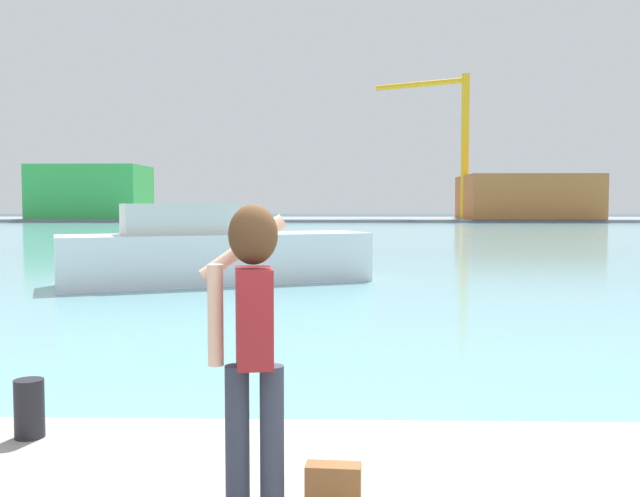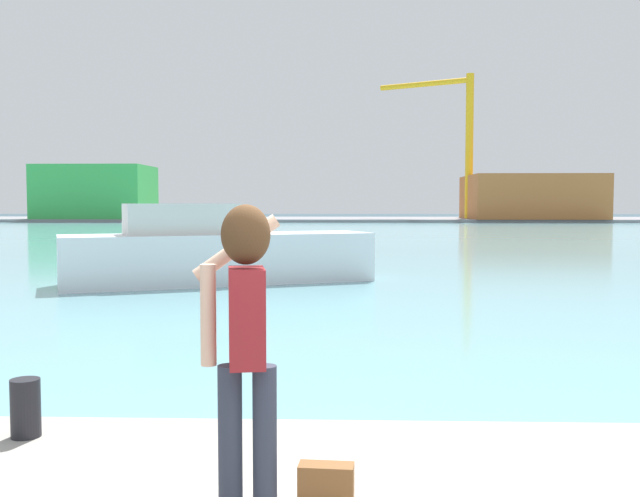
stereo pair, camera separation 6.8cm
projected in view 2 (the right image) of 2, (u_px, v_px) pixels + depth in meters
ground_plane at (348, 234)px, 53.67m from camera, size 220.00×220.00×0.00m
harbor_water at (348, 232)px, 55.66m from camera, size 140.00×100.00×0.02m
far_shore_dock at (347, 219)px, 95.55m from camera, size 140.00×20.00×0.38m
person_photographer at (245, 323)px, 4.07m from camera, size 0.53×0.55×1.74m
handbag at (326, 485)px, 4.13m from camera, size 0.33×0.16×0.24m
harbor_bollard at (26, 408)px, 5.34m from camera, size 0.22×0.22×0.44m
boat_moored at (215, 253)px, 19.74m from camera, size 8.63×5.26×2.20m
warehouse_left at (96, 192)px, 91.56m from camera, size 13.66×9.66×6.75m
warehouse_right at (531, 197)px, 91.14m from camera, size 15.92×13.55×5.51m
port_crane at (458, 131)px, 92.33m from camera, size 11.69×6.89×18.48m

